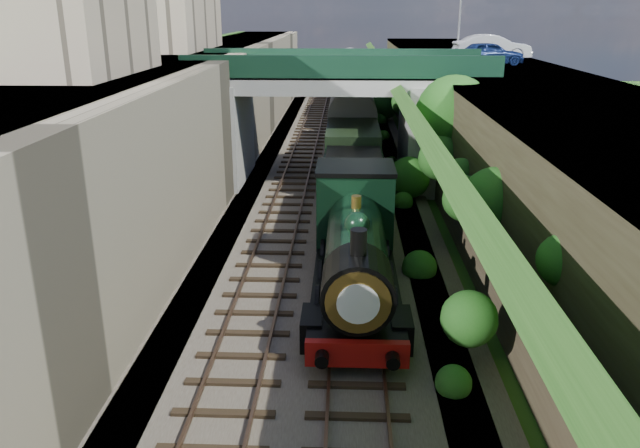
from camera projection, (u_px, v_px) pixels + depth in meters
The scene contains 18 objects.
trackbed at pixel (329, 201), 31.83m from camera, with size 10.00×90.00×0.20m, color #473F38.
retaining_wall at pixel (218, 134), 30.95m from camera, with size 1.00×90.00×7.00m, color #756B56.
street_plateau_left at pixel (149, 134), 31.09m from camera, with size 6.00×90.00×7.00m, color #262628.
street_plateau_right at pixel (523, 145), 30.47m from camera, with size 8.00×90.00×6.25m, color #262628.
embankment_slope at pixel (431, 149), 30.78m from camera, with size 4.48×90.00×6.36m.
track_left at pixel (290, 198), 31.87m from camera, with size 2.50×90.00×0.20m.
track_right at pixel (352, 199), 31.74m from camera, with size 2.50×90.00×0.20m.
road_bridge at pixel (348, 111), 34.28m from camera, with size 16.00×6.40×7.25m.
building_near at pixel (75, 20), 23.65m from camera, with size 4.00×8.00×4.00m, color gray.
tree at pixel (455, 117), 28.94m from camera, with size 3.60×3.80×6.60m.
lamppost at pixel (461, 7), 40.35m from camera, with size 0.87×0.15×6.00m.
car_blue at pixel (489, 53), 36.90m from camera, with size 1.61×4.00×1.36m, color navy.
car_silver at pixel (492, 47), 40.58m from camera, with size 1.71×4.91×1.62m, color silver.
locomotive at pixel (355, 250), 20.45m from camera, with size 3.10×10.22×3.83m.
tender at pixel (353, 195), 27.50m from camera, with size 2.70×6.00×3.05m.
coach_front at pixel (352, 132), 39.26m from camera, with size 2.90×18.00×3.70m.
coach_middle at pixel (350, 94), 57.03m from camera, with size 2.90×18.00×3.70m.
coach_rear at pixel (350, 74), 74.79m from camera, with size 2.90×18.00×3.70m.
Camera 1 is at (0.84, -10.48, 9.35)m, focal length 35.00 mm.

